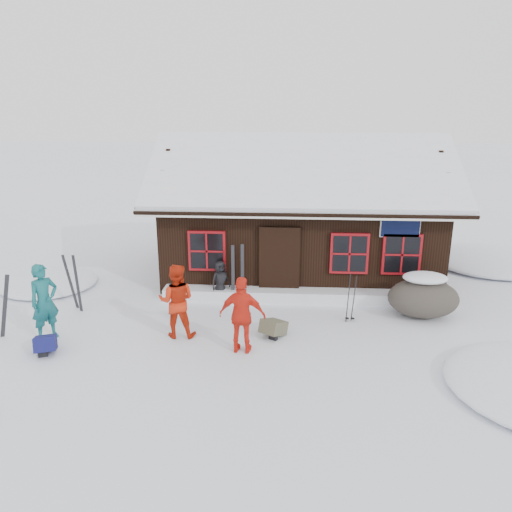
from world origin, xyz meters
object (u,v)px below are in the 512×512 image
object	(u,v)px
skier_crouched	(220,281)
backpack_olive	(273,330)
skier_orange_left	(177,301)
skier_orange_right	(242,315)
ski_poles	(351,299)
backpack_blue	(46,347)
boulder	(423,297)
skier_teal	(44,302)

from	to	relation	value
skier_crouched	backpack_olive	world-z (taller)	skier_crouched
backpack_olive	skier_orange_left	bearing A→B (deg)	-146.39
skier_orange_right	ski_poles	world-z (taller)	skier_orange_right
skier_orange_right	backpack_olive	xyz separation A→B (m)	(0.66, 0.79, -0.71)
backpack_blue	backpack_olive	world-z (taller)	backpack_olive
skier_orange_left	skier_crouched	xyz separation A→B (m)	(0.71, 2.28, -0.32)
skier_orange_right	boulder	world-z (taller)	skier_orange_right
skier_orange_right	boulder	xyz separation A→B (m)	(4.44, 2.21, -0.34)
skier_teal	skier_orange_right	size ratio (longest dim) A/B	1.04
ski_poles	skier_orange_left	bearing A→B (deg)	-165.63
skier_orange_left	boulder	size ratio (longest dim) A/B	0.99
ski_poles	backpack_blue	size ratio (longest dim) A/B	2.21
backpack_olive	skier_teal	bearing A→B (deg)	-144.27
skier_orange_right	backpack_olive	distance (m)	1.24
boulder	ski_poles	xyz separation A→B (m)	(-1.89, -0.45, 0.07)
boulder	backpack_olive	bearing A→B (deg)	-159.37
skier_orange_right	ski_poles	xyz separation A→B (m)	(2.55, 1.76, -0.27)
backpack_olive	skier_orange_right	bearing A→B (deg)	-98.54
skier_crouched	boulder	distance (m)	5.37
skier_teal	skier_crouched	world-z (taller)	skier_teal
boulder	ski_poles	distance (m)	1.94
boulder	backpack_olive	xyz separation A→B (m)	(-3.78, -1.42, -0.37)
skier_crouched	backpack_olive	size ratio (longest dim) A/B	1.90
backpack_blue	skier_teal	bearing A→B (deg)	90.52
skier_orange_left	backpack_olive	world-z (taller)	skier_orange_left
boulder	backpack_olive	world-z (taller)	boulder
skier_orange_right	backpack_blue	distance (m)	4.37
skier_teal	skier_orange_left	size ratio (longest dim) A/B	1.03
skier_orange_left	skier_crouched	bearing A→B (deg)	-109.01
skier_crouched	skier_teal	bearing A→B (deg)	176.86
skier_teal	skier_orange_left	bearing A→B (deg)	-47.60
skier_crouched	boulder	bearing A→B (deg)	-46.24
skier_teal	skier_orange_left	world-z (taller)	skier_teal
skier_crouched	ski_poles	xyz separation A→B (m)	(3.43, -1.21, 0.04)
skier_orange_right	skier_crouched	xyz separation A→B (m)	(-0.88, 2.97, -0.31)
skier_orange_left	skier_crouched	world-z (taller)	skier_orange_left
skier_orange_left	boulder	bearing A→B (deg)	-167.52
skier_orange_left	ski_poles	bearing A→B (deg)	-167.24
skier_teal	backpack_olive	distance (m)	5.31
skier_orange_left	ski_poles	size ratio (longest dim) A/B	1.38
backpack_blue	backpack_olive	distance (m)	5.08
backpack_blue	backpack_olive	size ratio (longest dim) A/B	0.98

